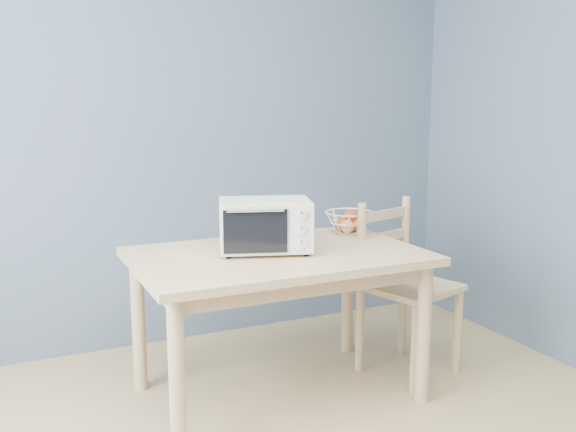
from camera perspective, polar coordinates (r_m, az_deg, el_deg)
name	(u,v)px	position (r m, az deg, el deg)	size (l,w,h in m)	color
room	(347,168)	(1.80, 5.24, 4.26)	(4.01, 4.51, 2.61)	tan
dining_table	(278,272)	(3.18, -0.92, -5.02)	(1.40, 0.90, 0.75)	tan
toaster_oven	(262,225)	(3.14, -2.35, -0.79)	(0.51, 0.42, 0.26)	silver
fruit_basket	(348,222)	(3.61, 5.39, -0.51)	(0.33, 0.33, 0.14)	white
dining_chair	(403,289)	(3.60, 10.21, -6.38)	(0.55, 0.55, 0.95)	tan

